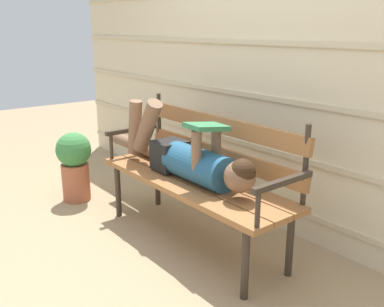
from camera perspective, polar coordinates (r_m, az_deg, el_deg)
ground_plane at (r=2.96m, az=-2.47°, el=-12.40°), size 12.00×12.00×0.00m
house_siding at (r=3.17m, az=9.65°, el=10.87°), size 5.34×0.08×2.27m
park_bench at (r=2.89m, az=1.08°, el=-2.28°), size 1.57×0.49×0.92m
reclining_person at (r=2.88m, az=-0.97°, el=-0.34°), size 1.66×0.26×0.50m
potted_plant at (r=3.76m, az=-15.29°, el=-1.21°), size 0.29×0.29×0.59m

